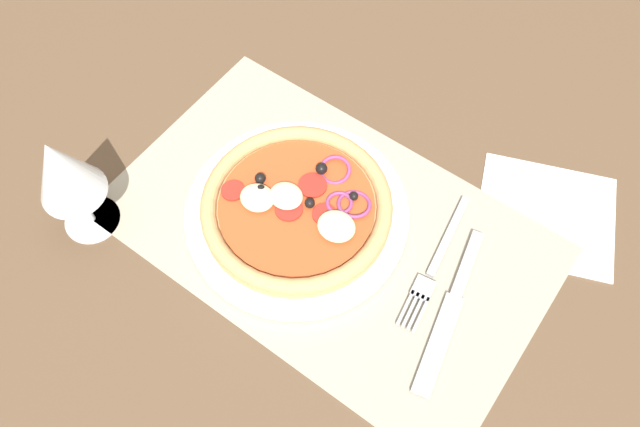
{
  "coord_description": "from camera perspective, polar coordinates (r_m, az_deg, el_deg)",
  "views": [
    {
      "loc": [
        -19.47,
        28.36,
        64.26
      ],
      "look_at": [
        1.15,
        0.0,
        2.76
      ],
      "focal_mm": 35.44,
      "sensor_mm": 36.0,
      "label": 1
    }
  ],
  "objects": [
    {
      "name": "ground_plane",
      "position": [
        0.74,
        0.72,
        -1.97
      ],
      "size": [
        190.0,
        140.0,
        2.4
      ],
      "primitive_type": "cube",
      "color": "brown"
    },
    {
      "name": "placemat",
      "position": [
        0.73,
        0.73,
        -1.46
      ],
      "size": [
        49.74,
        30.27,
        0.4
      ],
      "primitive_type": "cube",
      "color": "#A39984",
      "rests_on": "ground_plane"
    },
    {
      "name": "plate",
      "position": [
        0.73,
        -2.09,
        -0.03
      ],
      "size": [
        25.73,
        25.73,
        1.36
      ],
      "primitive_type": "cylinder",
      "color": "white",
      "rests_on": "placemat"
    },
    {
      "name": "pizza",
      "position": [
        0.71,
        -2.09,
        0.69
      ],
      "size": [
        21.75,
        21.75,
        2.7
      ],
      "color": "tan",
      "rests_on": "plate"
    },
    {
      "name": "fork",
      "position": [
        0.71,
        10.22,
        -4.81
      ],
      "size": [
        4.21,
        18.02,
        0.44
      ],
      "rotation": [
        0.0,
        0.0,
        1.72
      ],
      "color": "#B2B5BA",
      "rests_on": "placemat"
    },
    {
      "name": "knife",
      "position": [
        0.69,
        11.67,
        -8.59
      ],
      "size": [
        5.79,
        19.9,
        0.62
      ],
      "rotation": [
        0.0,
        0.0,
        1.78
      ],
      "color": "#B2B5BA",
      "rests_on": "placemat"
    },
    {
      "name": "wine_glass",
      "position": [
        0.7,
        -22.22,
        3.45
      ],
      "size": [
        7.2,
        7.2,
        14.9
      ],
      "color": "silver",
      "rests_on": "ground_plane"
    },
    {
      "name": "napkin",
      "position": [
        0.78,
        19.76,
        -0.08
      ],
      "size": [
        19.72,
        18.84,
        0.36
      ],
      "primitive_type": "cube",
      "rotation": [
        0.0,
        0.0,
        0.37
      ],
      "color": "white",
      "rests_on": "ground_plane"
    }
  ]
}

